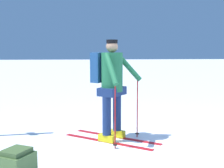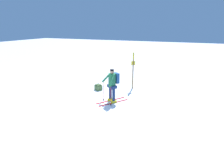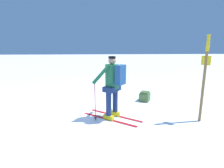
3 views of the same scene
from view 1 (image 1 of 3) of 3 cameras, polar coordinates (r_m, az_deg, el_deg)
name	(u,v)px [view 1 (image 1 of 3)]	position (r m, az deg, el deg)	size (l,w,h in m)	color
ground_plane	(162,150)	(5.16, 9.15, -11.78)	(80.00, 80.00, 0.00)	white
skier	(111,82)	(5.44, -0.25, 0.39)	(1.66, 1.40, 1.76)	red
dropped_backpack	(17,164)	(4.23, -17.04, -13.74)	(0.49, 0.51, 0.36)	#4C6B38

